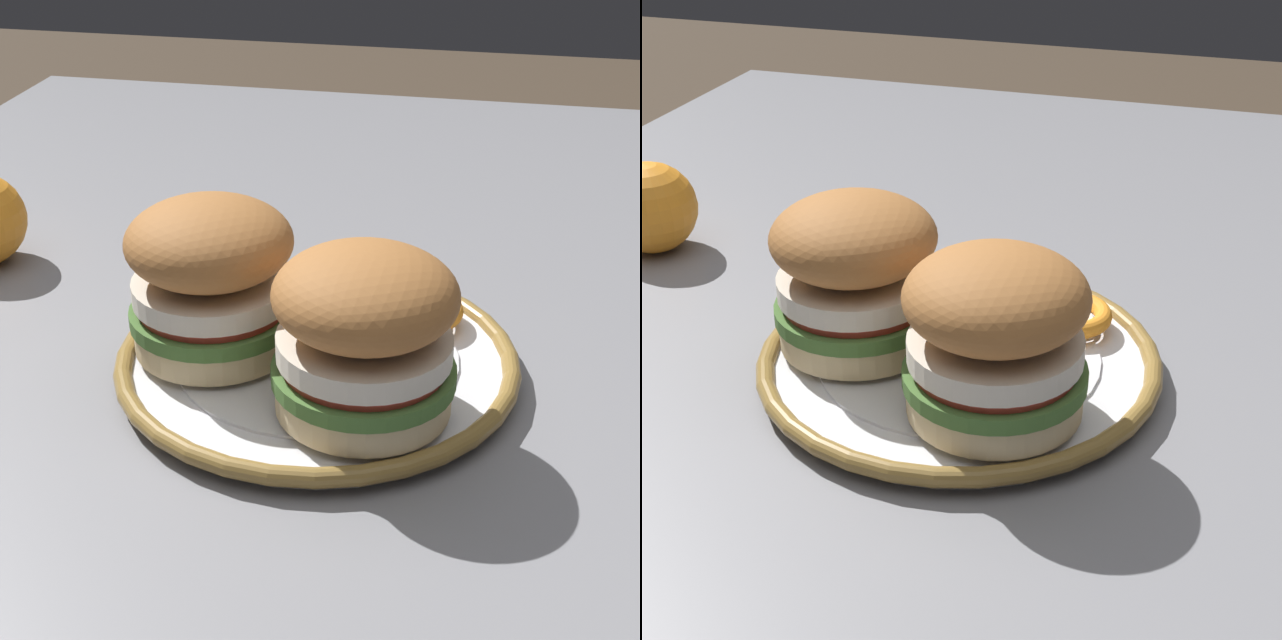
% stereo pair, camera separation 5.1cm
% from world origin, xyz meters
% --- Properties ---
extents(dining_table, '(1.46, 1.00, 0.72)m').
position_xyz_m(dining_table, '(0.00, 0.00, 0.64)').
color(dining_table, gray).
rests_on(dining_table, ground).
extents(dinner_plate, '(0.26, 0.26, 0.02)m').
position_xyz_m(dinner_plate, '(0.08, -0.00, 0.73)').
color(dinner_plate, white).
rests_on(dinner_plate, dining_table).
extents(sandwich_half_left, '(0.14, 0.14, 0.10)m').
position_xyz_m(sandwich_half_left, '(0.02, -0.04, 0.79)').
color(sandwich_half_left, beige).
rests_on(sandwich_half_left, dinner_plate).
extents(sandwich_half_right, '(0.13, 0.13, 0.10)m').
position_xyz_m(sandwich_half_right, '(0.07, 0.07, 0.79)').
color(sandwich_half_right, beige).
rests_on(sandwich_half_right, dinner_plate).
extents(orange_peel_curled, '(0.08, 0.08, 0.01)m').
position_xyz_m(orange_peel_curled, '(0.13, -0.06, 0.75)').
color(orange_peel_curled, orange).
rests_on(orange_peel_curled, dinner_plate).
extents(orange_peel_strip_long, '(0.08, 0.05, 0.01)m').
position_xyz_m(orange_peel_strip_long, '(0.15, -0.01, 0.74)').
color(orange_peel_strip_long, orange).
rests_on(orange_peel_strip_long, dinner_plate).
extents(orange_peel_strip_short, '(0.08, 0.05, 0.01)m').
position_xyz_m(orange_peel_strip_short, '(0.15, 0.04, 0.74)').
color(orange_peel_strip_short, orange).
rests_on(orange_peel_strip_short, dinner_plate).
extents(whole_orange, '(0.08, 0.08, 0.08)m').
position_xyz_m(whole_orange, '(0.19, 0.30, 0.76)').
color(whole_orange, orange).
rests_on(whole_orange, dining_table).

